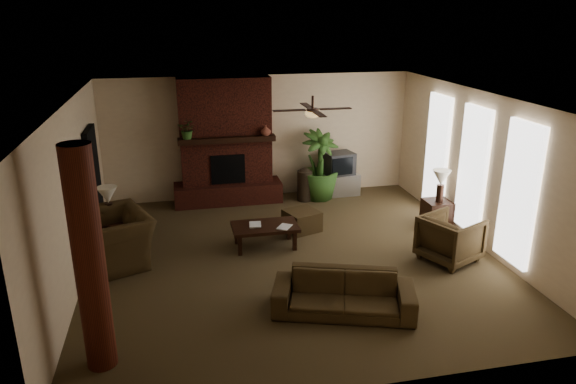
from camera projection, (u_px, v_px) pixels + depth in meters
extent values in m
plane|color=brown|center=(293.00, 258.00, 9.40)|extent=(7.00, 7.00, 0.00)
plane|color=silver|center=(293.00, 99.00, 8.49)|extent=(7.00, 7.00, 0.00)
plane|color=beige|center=(260.00, 137.00, 12.18)|extent=(7.00, 0.00, 7.00)
plane|color=beige|center=(364.00, 280.00, 5.71)|extent=(7.00, 0.00, 7.00)
plane|color=beige|center=(73.00, 197.00, 8.25)|extent=(0.00, 7.00, 7.00)
plane|color=beige|center=(481.00, 170.00, 9.64)|extent=(0.00, 7.00, 7.00)
cube|color=#562016|center=(226.00, 141.00, 11.79)|extent=(2.00, 0.50, 2.80)
cube|color=#562016|center=(228.00, 193.00, 12.08)|extent=(2.40, 0.70, 0.45)
cube|color=black|center=(228.00, 169.00, 11.74)|extent=(0.75, 0.04, 0.65)
cube|color=black|center=(227.00, 139.00, 11.50)|extent=(2.10, 0.28, 0.12)
cube|color=white|center=(437.00, 151.00, 11.13)|extent=(0.08, 0.85, 2.35)
cube|color=white|center=(472.00, 170.00, 9.83)|extent=(0.08, 0.85, 2.35)
cube|color=white|center=(519.00, 194.00, 8.54)|extent=(0.08, 0.85, 2.35)
cylinder|color=#592316|center=(89.00, 262.00, 6.14)|extent=(0.36, 0.36, 2.80)
cube|color=black|center=(95.00, 183.00, 10.04)|extent=(0.10, 1.00, 2.10)
cylinder|color=black|center=(313.00, 103.00, 8.89)|extent=(0.04, 0.04, 0.24)
cylinder|color=black|center=(313.00, 110.00, 8.93)|extent=(0.20, 0.20, 0.06)
ellipsoid|color=#F2BF72|center=(312.00, 114.00, 8.95)|extent=(0.26, 0.26, 0.14)
cube|color=black|center=(335.00, 109.00, 9.00)|extent=(0.55, 0.12, 0.01)
cube|color=black|center=(289.00, 110.00, 8.84)|extent=(0.55, 0.12, 0.01)
cube|color=black|center=(307.00, 106.00, 9.29)|extent=(0.12, 0.55, 0.01)
cube|color=black|center=(319.00, 114.00, 8.55)|extent=(0.12, 0.55, 0.01)
imported|color=#46351E|center=(344.00, 287.00, 7.60)|extent=(2.10, 1.19, 0.79)
imported|color=#46351E|center=(110.00, 231.00, 9.02)|extent=(1.34, 1.61, 1.20)
imported|color=#46351E|center=(451.00, 236.00, 9.18)|extent=(1.11, 1.14, 0.90)
cube|color=black|center=(265.00, 227.00, 9.72)|extent=(1.20, 0.70, 0.06)
cube|color=black|center=(240.00, 245.00, 9.46)|extent=(0.07, 0.07, 0.37)
cube|color=black|center=(295.00, 241.00, 9.66)|extent=(0.07, 0.07, 0.37)
cube|color=black|center=(237.00, 234.00, 9.92)|extent=(0.07, 0.07, 0.37)
cube|color=black|center=(289.00, 230.00, 10.12)|extent=(0.07, 0.07, 0.37)
cube|color=#46351E|center=(302.00, 220.00, 10.54)|extent=(0.76, 0.76, 0.40)
cube|color=#B6B6B8|center=(340.00, 184.00, 12.59)|extent=(0.87, 0.54, 0.50)
cube|color=#323234|center=(339.00, 163.00, 12.42)|extent=(0.73, 0.61, 0.52)
cube|color=black|center=(342.00, 166.00, 12.17)|extent=(0.52, 0.12, 0.40)
cylinder|color=#32271C|center=(305.00, 186.00, 12.15)|extent=(0.34, 0.34, 0.70)
sphere|color=#32271C|center=(305.00, 175.00, 12.07)|extent=(0.34, 0.34, 0.34)
imported|color=#376026|center=(319.00, 180.00, 12.26)|extent=(1.44, 1.81, 0.89)
cube|color=black|center=(115.00, 235.00, 9.66)|extent=(0.59, 0.59, 0.55)
cylinder|color=black|center=(110.00, 212.00, 9.52)|extent=(0.18, 0.18, 0.35)
cone|color=white|center=(108.00, 195.00, 9.41)|extent=(0.46, 0.46, 0.30)
cube|color=black|center=(437.00, 214.00, 10.69)|extent=(0.51, 0.51, 0.55)
cylinder|color=black|center=(440.00, 193.00, 10.50)|extent=(0.17, 0.17, 0.35)
cone|color=white|center=(441.00, 178.00, 10.39)|extent=(0.44, 0.44, 0.30)
imported|color=#376026|center=(188.00, 131.00, 11.23)|extent=(0.49, 0.52, 0.33)
imported|color=brown|center=(266.00, 131.00, 11.56)|extent=(0.27, 0.28, 0.22)
imported|color=#999999|center=(249.00, 218.00, 9.64)|extent=(0.22, 0.05, 0.29)
imported|color=#999999|center=(279.00, 219.00, 9.59)|extent=(0.19, 0.14, 0.29)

